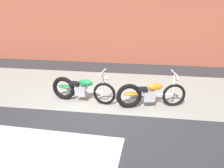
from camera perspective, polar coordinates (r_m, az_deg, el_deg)
ground_plane at (r=6.76m, az=-3.63°, el=-6.82°), size 80.00×80.00×0.00m
sidewalk_slab at (r=8.32m, az=-1.19°, el=-1.22°), size 36.00×3.50×0.01m
brick_building_wall at (r=11.13m, az=1.77°, el=18.15°), size 36.00×0.50×5.18m
motorcycle_green at (r=7.36m, az=-7.79°, el=-1.14°), size 2.00×0.63×1.03m
motorcycle_orange at (r=6.99m, az=8.00°, el=-2.39°), size 1.97×0.73×1.03m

